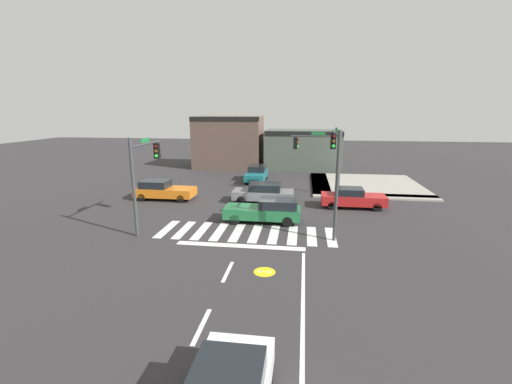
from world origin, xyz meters
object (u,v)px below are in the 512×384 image
(traffic_signal_southwest, at_px, (145,166))
(car_teal, at_px, (257,174))
(car_red, at_px, (352,198))
(car_gray, at_px, (264,193))
(traffic_signal_northeast, at_px, (320,151))
(traffic_signal_southeast, at_px, (335,161))
(car_green, at_px, (266,210))
(car_orange, at_px, (163,190))

(traffic_signal_southwest, xyz_separation_m, car_teal, (4.58, 14.77, -2.97))
(car_red, relative_size, car_teal, 1.06)
(car_gray, xyz_separation_m, car_teal, (-1.64, 8.02, 0.00))
(traffic_signal_southwest, distance_m, traffic_signal_northeast, 14.48)
(traffic_signal_southeast, distance_m, car_teal, 15.62)
(car_green, bearing_deg, car_orange, -27.83)
(traffic_signal_southeast, height_order, car_green, traffic_signal_southeast)
(traffic_signal_northeast, relative_size, car_red, 1.16)
(traffic_signal_southeast, distance_m, car_gray, 8.23)
(traffic_signal_southwest, height_order, car_orange, traffic_signal_southwest)
(car_green, bearing_deg, car_gray, -81.37)
(car_orange, bearing_deg, traffic_signal_southeast, -24.06)
(traffic_signal_northeast, relative_size, car_orange, 1.14)
(car_red, bearing_deg, traffic_signal_northeast, 120.80)
(car_red, bearing_deg, car_orange, 178.15)
(traffic_signal_southwest, relative_size, car_gray, 1.20)
(car_red, bearing_deg, traffic_signal_southeast, -109.15)
(traffic_signal_southwest, relative_size, car_orange, 1.19)
(car_orange, distance_m, car_green, 9.92)
(traffic_signal_southeast, bearing_deg, car_red, -19.15)
(car_red, xyz_separation_m, car_orange, (-14.59, 0.47, 0.03))
(traffic_signal_southwest, bearing_deg, car_red, -64.26)
(car_green, bearing_deg, car_teal, -79.52)
(traffic_signal_southwest, bearing_deg, car_gray, -42.65)
(car_teal, bearing_deg, car_green, 10.48)
(car_orange, bearing_deg, car_teal, 51.83)
(car_red, bearing_deg, car_gray, 174.76)
(traffic_signal_southeast, height_order, car_orange, traffic_signal_southeast)
(car_green, bearing_deg, traffic_signal_northeast, -113.81)
(car_gray, relative_size, car_green, 0.96)
(traffic_signal_southeast, xyz_separation_m, traffic_signal_southwest, (-10.95, -0.92, -0.41))
(traffic_signal_northeast, xyz_separation_m, car_red, (2.29, -3.84, -2.89))
(traffic_signal_southwest, xyz_separation_m, traffic_signal_northeast, (10.47, 10.00, -0.11))
(traffic_signal_northeast, height_order, car_gray, traffic_signal_northeast)
(car_red, distance_m, car_orange, 14.60)
(traffic_signal_southwest, height_order, car_green, traffic_signal_southwest)
(traffic_signal_southwest, relative_size, car_red, 1.21)
(traffic_signal_southeast, bearing_deg, traffic_signal_southwest, 94.81)
(traffic_signal_northeast, bearing_deg, car_green, 66.19)
(traffic_signal_southeast, relative_size, car_gray, 1.30)
(traffic_signal_southeast, bearing_deg, car_teal, 24.69)
(traffic_signal_southeast, xyz_separation_m, car_teal, (-6.37, 13.85, -3.38))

